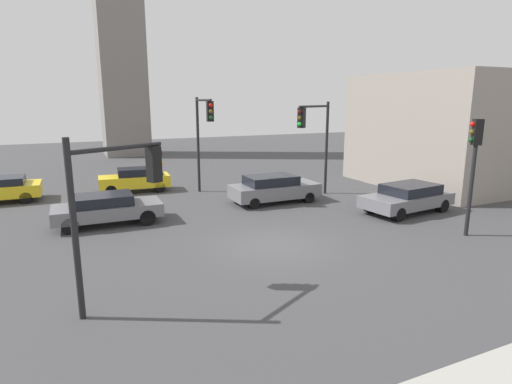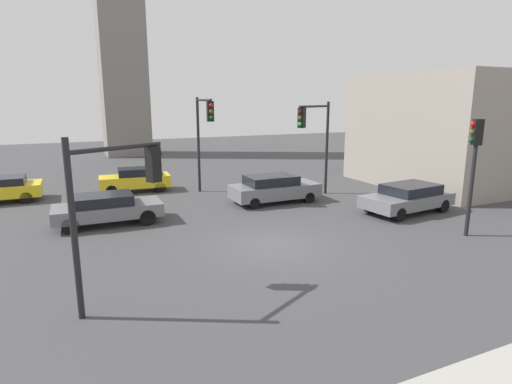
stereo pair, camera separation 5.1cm
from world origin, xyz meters
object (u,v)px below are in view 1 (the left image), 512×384
traffic_light_0 (119,188)px  traffic_light_1 (315,130)px  car_0 (408,197)px  car_4 (135,179)px  traffic_light_3 (203,126)px  traffic_light_2 (474,155)px  car_1 (274,188)px  car_2 (106,208)px

traffic_light_0 → traffic_light_1: (11.15, 8.17, 0.64)m
car_0 → car_4: 15.31m
traffic_light_3 → car_4: 5.65m
car_0 → car_4: car_4 is taller
traffic_light_3 → car_0: (8.03, -7.08, -3.27)m
traffic_light_2 → car_1: size_ratio=0.99×
car_0 → car_2: car_0 is taller
traffic_light_3 → car_1: bearing=55.8°
traffic_light_3 → car_1: (3.01, -2.57, -3.24)m
traffic_light_1 → car_4: bearing=-66.7°
traffic_light_0 → car_0: (13.77, 3.80, -2.40)m
traffic_light_2 → car_0: traffic_light_2 is taller
car_0 → traffic_light_0: bearing=9.0°
traffic_light_3 → traffic_light_2: bearing=41.2°
traffic_light_1 → traffic_light_3: 6.05m
car_4 → car_2: bearing=74.8°
traffic_light_1 → car_1: traffic_light_1 is taller
traffic_light_2 → car_0: size_ratio=0.97×
car_1 → car_4: size_ratio=1.14×
car_1 → traffic_light_3: bearing=139.9°
car_1 → car_2: bearing=-175.7°
traffic_light_2 → car_1: 9.75m
car_4 → traffic_light_2: bearing=131.7°
traffic_light_2 → traffic_light_3: (-7.54, 10.83, 0.74)m
car_0 → car_1: 6.75m
traffic_light_0 → car_2: (0.22, 7.73, -2.41)m
traffic_light_0 → traffic_light_3: (5.75, 10.88, 0.87)m
traffic_light_1 → car_1: (-2.40, 0.14, -3.01)m
traffic_light_2 → car_4: (-10.82, 14.07, -2.52)m
traffic_light_2 → car_4: traffic_light_2 is taller
traffic_light_1 → car_4: size_ratio=1.28×
traffic_light_2 → car_4: 17.93m
traffic_light_0 → car_0: size_ratio=0.95×
traffic_light_2 → traffic_light_3: size_ratio=0.84×
car_0 → car_4: (-11.31, 10.32, 0.02)m
car_4 → car_1: bearing=141.4°
traffic_light_0 → car_4: traffic_light_0 is taller
traffic_light_0 → car_1: size_ratio=0.96×
traffic_light_0 → car_4: bearing=52.7°
traffic_light_0 → traffic_light_2: bearing=-27.1°
traffic_light_2 → car_4: bearing=-25.6°
traffic_light_3 → car_4: size_ratio=1.34×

